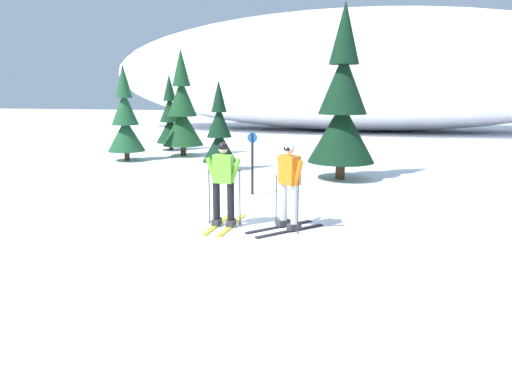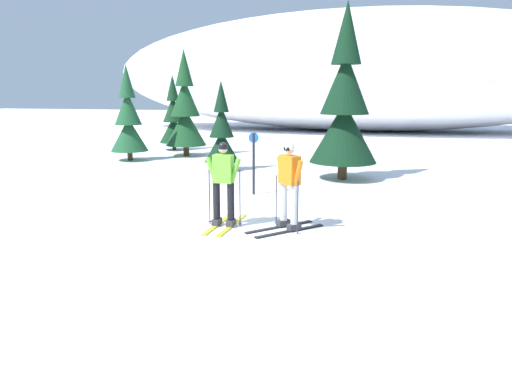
% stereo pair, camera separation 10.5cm
% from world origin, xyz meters
% --- Properties ---
extents(ground_plane, '(120.00, 120.00, 0.00)m').
position_xyz_m(ground_plane, '(0.00, 0.00, 0.00)').
color(ground_plane, white).
extents(skier_lime_jacket, '(0.77, 1.77, 1.78)m').
position_xyz_m(skier_lime_jacket, '(0.51, -0.81, 0.93)').
color(skier_lime_jacket, gold).
rests_on(skier_lime_jacket, ground).
extents(skier_orange_jacket, '(1.47, 1.55, 1.80)m').
position_xyz_m(skier_orange_jacket, '(1.87, -0.68, 0.96)').
color(skier_orange_jacket, black).
rests_on(skier_orange_jacket, ground).
extents(pine_tree_far_left, '(1.51, 1.51, 3.92)m').
position_xyz_m(pine_tree_far_left, '(-6.40, 7.58, 1.64)').
color(pine_tree_far_left, '#47301E').
rests_on(pine_tree_far_left, ground).
extents(pine_tree_center_left, '(1.40, 1.40, 3.63)m').
position_xyz_m(pine_tree_center_left, '(-6.12, 11.40, 1.52)').
color(pine_tree_center_left, '#47301E').
rests_on(pine_tree_center_left, ground).
extents(pine_tree_center, '(1.80, 1.80, 4.65)m').
position_xyz_m(pine_tree_center, '(-4.72, 9.55, 1.95)').
color(pine_tree_center, '#47301E').
rests_on(pine_tree_center, ground).
extents(pine_tree_center_right, '(1.24, 1.24, 3.21)m').
position_xyz_m(pine_tree_center_right, '(-1.87, 6.09, 1.34)').
color(pine_tree_center_right, '#47301E').
rests_on(pine_tree_center_right, ground).
extents(pine_tree_far_right, '(2.15, 2.15, 5.57)m').
position_xyz_m(pine_tree_far_right, '(2.49, 5.42, 2.33)').
color(pine_tree_far_right, '#47301E').
rests_on(pine_tree_far_right, ground).
extents(snow_ridge_background, '(37.62, 14.10, 8.58)m').
position_xyz_m(snow_ridge_background, '(2.13, 25.90, 4.29)').
color(snow_ridge_background, white).
rests_on(snow_ridge_background, ground).
extents(trail_marker_post, '(0.28, 0.07, 1.71)m').
position_xyz_m(trail_marker_post, '(0.30, 2.41, 0.96)').
color(trail_marker_post, black).
rests_on(trail_marker_post, ground).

